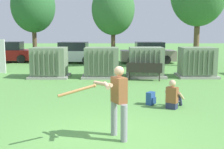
# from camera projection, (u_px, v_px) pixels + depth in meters

# --- Properties ---
(ground_plane) EXTENTS (96.00, 96.00, 0.00)m
(ground_plane) POSITION_uv_depth(u_px,v_px,m) (106.00, 138.00, 7.00)
(ground_plane) COLOR #5B9947
(transformer_west) EXTENTS (2.10, 1.70, 1.62)m
(transformer_west) POSITION_uv_depth(u_px,v_px,m) (50.00, 63.00, 15.75)
(transformer_west) COLOR #9E9B93
(transformer_west) RESTS_ON ground
(transformer_mid_west) EXTENTS (2.10, 1.70, 1.62)m
(transformer_mid_west) POSITION_uv_depth(u_px,v_px,m) (102.00, 63.00, 15.77)
(transformer_mid_west) COLOR #9E9B93
(transformer_mid_west) RESTS_ON ground
(transformer_mid_east) EXTENTS (2.10, 1.70, 1.62)m
(transformer_mid_east) POSITION_uv_depth(u_px,v_px,m) (147.00, 63.00, 15.89)
(transformer_mid_east) COLOR #9E9B93
(transformer_mid_east) RESTS_ON ground
(transformer_east) EXTENTS (2.10, 1.70, 1.62)m
(transformer_east) POSITION_uv_depth(u_px,v_px,m) (198.00, 63.00, 15.85)
(transformer_east) COLOR #9E9B93
(transformer_east) RESTS_ON ground
(park_bench) EXTENTS (1.84, 0.68, 0.92)m
(park_bench) POSITION_uv_depth(u_px,v_px,m) (145.00, 70.00, 14.74)
(park_bench) COLOR #2D2823
(park_bench) RESTS_ON ground
(batter) EXTENTS (1.52, 1.02, 1.74)m
(batter) POSITION_uv_depth(u_px,v_px,m) (118.00, 99.00, 6.81)
(batter) COLOR gray
(batter) RESTS_ON ground
(seated_spectator) EXTENTS (0.68, 0.78, 0.96)m
(seated_spectator) POSITION_uv_depth(u_px,v_px,m) (174.00, 97.00, 9.61)
(seated_spectator) COLOR #282D4C
(seated_spectator) RESTS_ON ground
(backpack) EXTENTS (0.37, 0.38, 0.44)m
(backpack) POSITION_uv_depth(u_px,v_px,m) (152.00, 99.00, 10.07)
(backpack) COLOR #264C8C
(backpack) RESTS_ON ground
(tree_left) EXTENTS (3.24, 3.24, 6.18)m
(tree_left) POSITION_uv_depth(u_px,v_px,m) (34.00, 7.00, 21.58)
(tree_left) COLOR brown
(tree_left) RESTS_ON ground
(tree_center_left) EXTENTS (3.01, 3.01, 5.75)m
(tree_center_left) POSITION_uv_depth(u_px,v_px,m) (114.00, 10.00, 20.35)
(tree_center_left) COLOR brown
(tree_center_left) RESTS_ON ground
(parked_car_leftmost) EXTENTS (4.31, 2.13, 1.62)m
(parked_car_leftmost) POSITION_uv_depth(u_px,v_px,m) (8.00, 53.00, 23.15)
(parked_car_leftmost) COLOR maroon
(parked_car_leftmost) RESTS_ON ground
(parked_car_left_of_center) EXTENTS (4.32, 2.17, 1.62)m
(parked_car_left_of_center) POSITION_uv_depth(u_px,v_px,m) (73.00, 53.00, 22.55)
(parked_car_left_of_center) COLOR silver
(parked_car_left_of_center) RESTS_ON ground
(parked_car_right_of_center) EXTENTS (4.27, 2.07, 1.62)m
(parked_car_right_of_center) POSITION_uv_depth(u_px,v_px,m) (149.00, 53.00, 22.55)
(parked_car_right_of_center) COLOR gray
(parked_car_right_of_center) RESTS_ON ground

